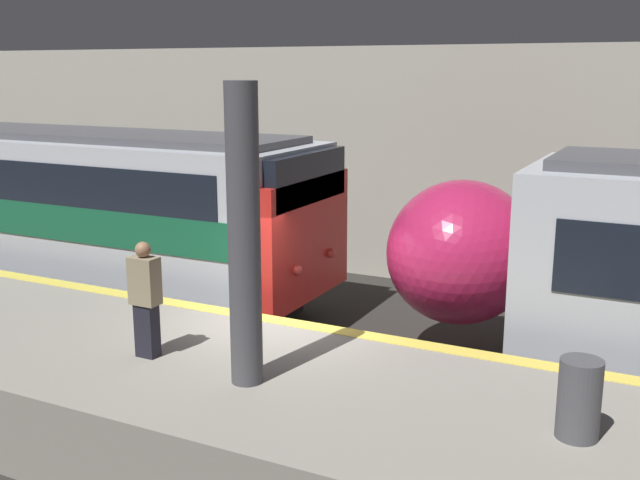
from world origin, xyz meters
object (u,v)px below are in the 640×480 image
Objects in this scene: person_waiting at (145,297)px; trash_bin at (579,399)px; support_pillar_near at (244,238)px; train_boxy at (4,204)px.

trash_bin is (5.42, 0.21, -0.39)m from person_waiting.
train_boxy is at bearing 153.99° from support_pillar_near.
train_boxy is 10.21× the size of person_waiting.
person_waiting is 5.44m from trash_bin.
support_pillar_near is 1.89m from person_waiting.
support_pillar_near is 0.23× the size of train_boxy.
support_pillar_near is at bearing -175.20° from trash_bin.
trash_bin is (3.80, 0.32, -1.37)m from support_pillar_near.
support_pillar_near is at bearing -4.00° from person_waiting.
support_pillar_near reaches higher than person_waiting.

